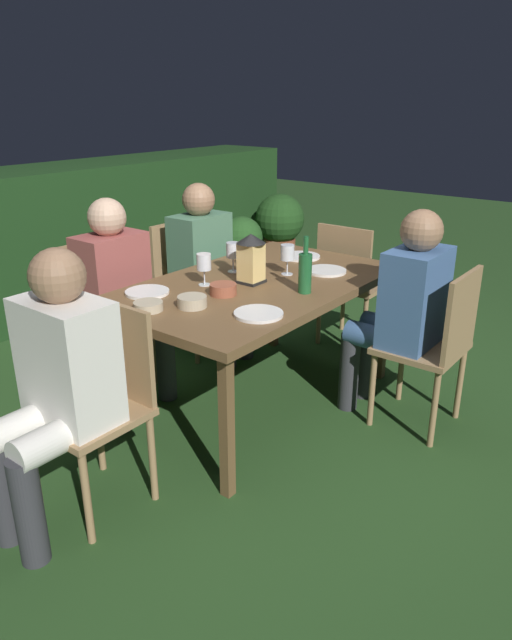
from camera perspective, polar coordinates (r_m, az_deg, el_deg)
ground_plane at (r=3.42m, az=-0.00°, el=-8.01°), size 16.00×16.00×0.00m
dining_table at (r=3.15m, az=-0.00°, el=2.79°), size 1.62×0.97×0.73m
chair_head_near at (r=2.54m, az=-14.89°, el=-7.30°), size 0.40×0.42×0.87m
person_in_cream at (r=2.38m, az=-18.94°, el=-5.71°), size 0.48×0.38×1.15m
chair_side_right_b at (r=4.02m, az=-6.73°, el=3.89°), size 0.42×0.40×0.87m
person_in_green at (r=3.85m, az=-4.72°, el=5.54°), size 0.38×0.47×1.15m
chair_side_right_a at (r=3.57m, az=-14.87°, el=1.07°), size 0.42×0.40×0.87m
person_in_rust at (r=3.37m, az=-13.06°, el=2.81°), size 0.38×0.47×1.15m
chair_head_far at (r=4.05m, az=9.21°, el=3.91°), size 0.40×0.42×0.87m
chair_side_left_b at (r=3.12m, az=17.08°, el=-2.08°), size 0.42×0.40×0.87m
person_in_blue at (r=3.13m, az=14.07°, el=1.31°), size 0.38×0.47×1.15m
lantern_centerpiece at (r=3.08m, az=-0.49°, el=6.29°), size 0.15×0.15×0.27m
green_bottle_on_table at (r=2.94m, az=4.81°, el=4.71°), size 0.07×0.07×0.29m
wine_glass_a at (r=3.06m, az=-5.11°, el=5.52°), size 0.08×0.08×0.17m
wine_glass_b at (r=3.24m, az=3.09°, el=6.46°), size 0.08×0.08×0.17m
wine_glass_c at (r=3.31m, az=-0.13°, el=6.80°), size 0.08×0.08×0.17m
wine_glass_d at (r=3.29m, az=-2.26°, el=6.69°), size 0.08×0.08×0.17m
plate_a at (r=2.99m, az=-10.58°, el=2.70°), size 0.22×0.22×0.01m
plate_b at (r=3.63m, az=4.43°, el=6.21°), size 0.23×0.23×0.01m
plate_c at (r=2.65m, az=0.25°, el=0.62°), size 0.23×0.23×0.01m
plate_d at (r=3.33m, az=6.86°, el=4.80°), size 0.23×0.23×0.01m
bowl_olives at (r=2.75m, az=-10.47°, el=1.37°), size 0.14×0.14×0.04m
bowl_bread at (r=2.92m, az=-3.19°, el=3.04°), size 0.14×0.14×0.06m
bowl_salad at (r=2.76m, az=-6.26°, el=1.83°), size 0.14×0.14×0.05m
hedge_backdrop at (r=4.93m, az=-22.33°, el=6.66°), size 5.88×0.73×1.14m
potted_plant_by_hedge at (r=5.62m, az=-1.41°, el=7.48°), size 0.40×0.40×0.60m
potted_plant_corner at (r=6.12m, az=2.34°, el=9.29°), size 0.51×0.51×0.73m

